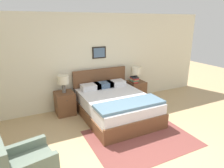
{
  "coord_description": "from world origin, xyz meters",
  "views": [
    {
      "loc": [
        -1.93,
        -2.12,
        2.39
      ],
      "look_at": [
        -0.01,
        1.71,
        1.03
      ],
      "focal_mm": 32.0,
      "sensor_mm": 36.0,
      "label": 1
    }
  ],
  "objects_px": {
    "nightstand_near_window": "(65,103)",
    "nightstand_by_door": "(136,91)",
    "table_lamp_by_door": "(136,71)",
    "armchair": "(25,167)",
    "bed": "(116,105)",
    "table_lamp_near_window": "(63,80)"
  },
  "relations": [
    {
      "from": "table_lamp_near_window",
      "to": "table_lamp_by_door",
      "type": "xyz_separation_m",
      "value": [
        2.22,
        0.0,
        0.0
      ]
    },
    {
      "from": "bed",
      "to": "armchair",
      "type": "height_order",
      "value": "bed"
    },
    {
      "from": "nightstand_near_window",
      "to": "nightstand_by_door",
      "type": "relative_size",
      "value": 1.0
    },
    {
      "from": "armchair",
      "to": "bed",
      "type": "bearing_deg",
      "value": 110.47
    },
    {
      "from": "table_lamp_near_window",
      "to": "table_lamp_by_door",
      "type": "distance_m",
      "value": 2.22
    },
    {
      "from": "nightstand_by_door",
      "to": "table_lamp_by_door",
      "type": "bearing_deg",
      "value": 168.85
    },
    {
      "from": "bed",
      "to": "nightstand_by_door",
      "type": "distance_m",
      "value": 1.36
    },
    {
      "from": "table_lamp_by_door",
      "to": "armchair",
      "type": "bearing_deg",
      "value": -147.81
    },
    {
      "from": "nightstand_by_door",
      "to": "table_lamp_by_door",
      "type": "xyz_separation_m",
      "value": [
        -0.02,
        0.0,
        0.63
      ]
    },
    {
      "from": "table_lamp_near_window",
      "to": "nightstand_near_window",
      "type": "bearing_deg",
      "value": -99.26
    },
    {
      "from": "nightstand_near_window",
      "to": "table_lamp_by_door",
      "type": "height_order",
      "value": "table_lamp_by_door"
    },
    {
      "from": "bed",
      "to": "table_lamp_by_door",
      "type": "bearing_deg",
      "value": 35.0
    },
    {
      "from": "bed",
      "to": "armchair",
      "type": "relative_size",
      "value": 2.37
    },
    {
      "from": "bed",
      "to": "nightstand_near_window",
      "type": "xyz_separation_m",
      "value": [
        -1.12,
        0.77,
        -0.02
      ]
    },
    {
      "from": "bed",
      "to": "nightstand_by_door",
      "type": "xyz_separation_m",
      "value": [
        1.12,
        0.77,
        -0.02
      ]
    },
    {
      "from": "armchair",
      "to": "table_lamp_by_door",
      "type": "relative_size",
      "value": 1.89
    },
    {
      "from": "bed",
      "to": "table_lamp_near_window",
      "type": "height_order",
      "value": "bed"
    },
    {
      "from": "nightstand_by_door",
      "to": "table_lamp_by_door",
      "type": "height_order",
      "value": "table_lamp_by_door"
    },
    {
      "from": "nightstand_by_door",
      "to": "table_lamp_near_window",
      "type": "relative_size",
      "value": 1.31
    },
    {
      "from": "bed",
      "to": "table_lamp_near_window",
      "type": "xyz_separation_m",
      "value": [
        -1.12,
        0.77,
        0.61
      ]
    },
    {
      "from": "nightstand_near_window",
      "to": "table_lamp_near_window",
      "type": "xyz_separation_m",
      "value": [
        0.0,
        0.0,
        0.63
      ]
    },
    {
      "from": "bed",
      "to": "nightstand_by_door",
      "type": "bearing_deg",
      "value": 34.49
    }
  ]
}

